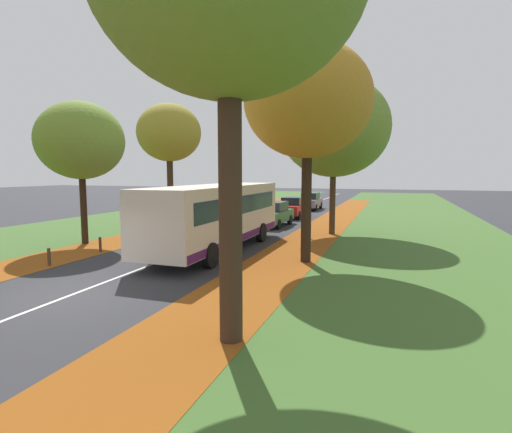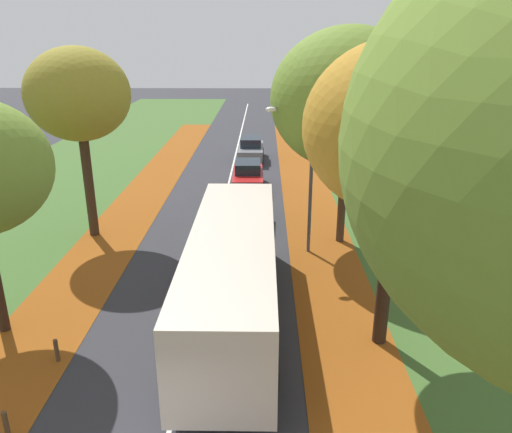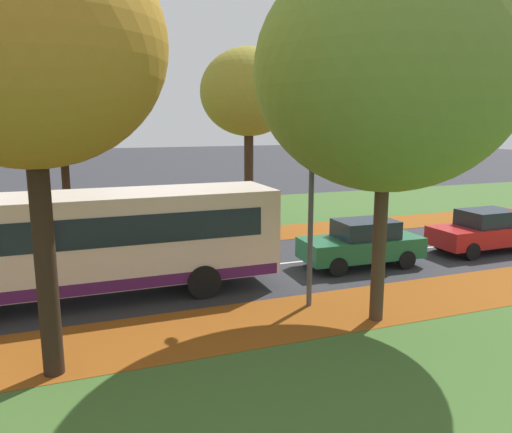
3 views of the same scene
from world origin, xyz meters
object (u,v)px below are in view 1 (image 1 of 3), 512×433
bollard_fourth (100,245)px  car_grey_third_in_line (310,201)px  tree_left_near (80,141)px  tree_right_near (308,101)px  streetlamp_right (298,169)px  car_green_lead (273,214)px  bus (217,213)px  car_red_following (292,207)px  bollard_third (49,257)px  tree_left_mid (169,133)px  tree_right_mid (334,127)px

bollard_fourth → car_grey_third_in_line: car_grey_third_in_line is taller
tree_left_near → tree_right_near: 11.41m
tree_left_near → car_grey_third_in_line: size_ratio=1.66×
streetlamp_right → car_green_lead: bearing=125.3°
bus → car_green_lead: (0.06, 8.82, -0.89)m
car_red_following → car_green_lead: bearing=-89.5°
tree_right_near → car_grey_third_in_line: 23.54m
bollard_fourth → car_grey_third_in_line: 24.06m
car_red_following → car_grey_third_in_line: size_ratio=1.00×
bus → bollard_third: bearing=-134.2°
streetlamp_right → tree_left_near: bearing=-147.5°
tree_left_mid → bollard_third: bearing=-81.0°
tree_right_near → car_green_lead: (-4.30, 9.86, -5.48)m
streetlamp_right → car_grey_third_in_line: streetlamp_right is taller
bollard_third → tree_left_mid: bearing=99.0°
bollard_fourth → tree_left_near: bearing=145.6°
bus → car_red_following: (0.02, 14.29, -0.89)m
tree_left_mid → car_green_lead: 8.79m
tree_right_near → streetlamp_right: (-1.88, 6.45, -2.55)m
bollard_third → car_green_lead: (4.84, 13.74, 0.47)m
car_green_lead → car_red_following: bearing=90.5°
bollard_fourth → streetlamp_right: 10.99m
tree_left_mid → car_green_lead: size_ratio=1.91×
tree_left_mid → tree_right_mid: 10.99m
tree_left_near → tree_left_mid: bearing=88.0°
tree_left_near → car_green_lead: 12.53m
tree_left_mid → streetlamp_right: bearing=-10.5°
bollard_fourth → car_grey_third_in_line: bearing=78.6°
bollard_fourth → car_grey_third_in_line: (4.75, 23.58, 0.47)m
tree_left_mid → streetlamp_right: (9.17, -1.70, -2.42)m
car_grey_third_in_line → bollard_fourth: bearing=-101.4°
tree_left_near → bollard_fourth: 5.47m
bollard_third → car_red_following: 19.81m
tree_left_near → bus: tree_left_near is taller
bollard_third → streetlamp_right: size_ratio=0.11×
streetlamp_right → car_red_following: 9.67m
tree_left_mid → bollard_fourth: size_ratio=11.96×
tree_right_mid → bollard_third: 15.72m
car_green_lead → tree_right_near: bearing=-66.4°
bollard_third → car_grey_third_in_line: 26.78m
streetlamp_right → tree_left_mid: bearing=169.5°
bollard_fourth → bus: size_ratio=0.07×
bollard_fourth → car_grey_third_in_line: size_ratio=0.16×
car_grey_third_in_line → car_green_lead: bearing=-89.8°
bollard_third → bus: bearing=45.8°
tree_left_near → car_grey_third_in_line: bearing=72.4°
car_red_following → bollard_third: bearing=-104.0°
tree_left_near → car_red_following: size_ratio=1.66×
tree_right_near → car_red_following: 16.86m
tree_right_near → tree_left_mid: bearing=143.6°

